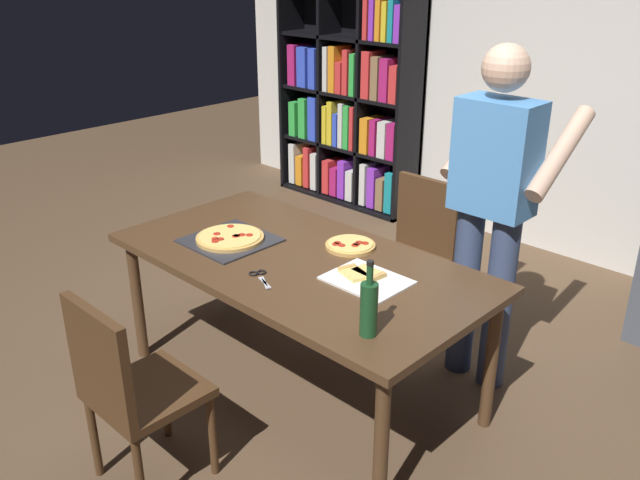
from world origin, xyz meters
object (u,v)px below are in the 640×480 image
object	(u,v)px
chair_near_camera	(128,385)
chair_far_side	(415,245)
dining_table	(299,270)
second_pizza_plain	(350,245)
person_serving_pizza	(493,201)
wine_bottle	(369,307)
pepperoni_pizza_on_tray	(230,239)
kitchen_scissors	(260,276)
bookshelf	(350,105)

from	to	relation	value
chair_near_camera	chair_far_side	size ratio (longest dim) A/B	1.00
dining_table	chair_near_camera	size ratio (longest dim) A/B	2.10
second_pizza_plain	chair_far_side	bearing A→B (deg)	97.70
person_serving_pizza	wine_bottle	distance (m)	1.07
wine_bottle	person_serving_pizza	bearing A→B (deg)	95.41
pepperoni_pizza_on_tray	second_pizza_plain	distance (m)	0.62
dining_table	kitchen_scissors	distance (m)	0.28
wine_bottle	chair_far_side	bearing A→B (deg)	118.62
bookshelf	person_serving_pizza	world-z (taller)	bookshelf
chair_far_side	bookshelf	xyz separation A→B (m)	(-1.76, 1.40, 0.37)
wine_bottle	second_pizza_plain	distance (m)	0.84
dining_table	bookshelf	xyz separation A→B (m)	(-1.76, 2.37, 0.19)
pepperoni_pizza_on_tray	second_pizza_plain	world-z (taller)	pepperoni_pizza_on_tray
wine_bottle	kitchen_scissors	xyz separation A→B (m)	(-0.68, 0.04, -0.11)
bookshelf	person_serving_pizza	size ratio (longest dim) A/B	1.11
bookshelf	kitchen_scissors	xyz separation A→B (m)	(1.78, -2.64, -0.12)
second_pizza_plain	kitchen_scissors	bearing A→B (deg)	-97.74
pepperoni_pizza_on_tray	bookshelf	bearing A→B (deg)	118.85
dining_table	chair_far_side	xyz separation A→B (m)	(0.00, 0.97, -0.17)
bookshelf	pepperoni_pizza_on_tray	size ratio (longest dim) A/B	4.76
dining_table	person_serving_pizza	xyz separation A→B (m)	(0.60, 0.75, 0.31)
pepperoni_pizza_on_tray	kitchen_scissors	xyz separation A→B (m)	(0.42, -0.17, -0.01)
dining_table	bookshelf	bearing A→B (deg)	126.63
person_serving_pizza	wine_bottle	xyz separation A→B (m)	(0.10, -1.06, -0.13)
chair_near_camera	bookshelf	size ratio (longest dim) A/B	0.46
dining_table	pepperoni_pizza_on_tray	bearing A→B (deg)	-166.06
chair_near_camera	person_serving_pizza	world-z (taller)	person_serving_pizza
dining_table	person_serving_pizza	world-z (taller)	person_serving_pizza
chair_near_camera	pepperoni_pizza_on_tray	bearing A→B (deg)	114.71
chair_near_camera	pepperoni_pizza_on_tray	size ratio (longest dim) A/B	2.20
chair_far_side	bookshelf	bearing A→B (deg)	141.58
person_serving_pizza	chair_far_side	bearing A→B (deg)	159.74
person_serving_pizza	kitchen_scissors	xyz separation A→B (m)	(-0.58, -1.02, -0.24)
dining_table	pepperoni_pizza_on_tray	distance (m)	0.42
person_serving_pizza	kitchen_scissors	world-z (taller)	person_serving_pizza
chair_far_side	person_serving_pizza	world-z (taller)	person_serving_pizza
bookshelf	pepperoni_pizza_on_tray	xyz separation A→B (m)	(1.36, -2.47, -0.11)
chair_far_side	second_pizza_plain	bearing A→B (deg)	-82.30
chair_near_camera	chair_far_side	bearing A→B (deg)	90.00
person_serving_pizza	wine_bottle	size ratio (longest dim) A/B	5.54
chair_near_camera	wine_bottle	size ratio (longest dim) A/B	2.85
pepperoni_pizza_on_tray	wine_bottle	xyz separation A→B (m)	(1.10, -0.20, 0.10)
bookshelf	pepperoni_pizza_on_tray	distance (m)	2.82
person_serving_pizza	dining_table	bearing A→B (deg)	-128.42
chair_near_camera	wine_bottle	world-z (taller)	wine_bottle
chair_far_side	bookshelf	distance (m)	2.28
kitchen_scissors	second_pizza_plain	world-z (taller)	second_pizza_plain
bookshelf	wine_bottle	size ratio (longest dim) A/B	6.17
chair_far_side	person_serving_pizza	distance (m)	0.80
second_pizza_plain	dining_table	bearing A→B (deg)	-109.17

